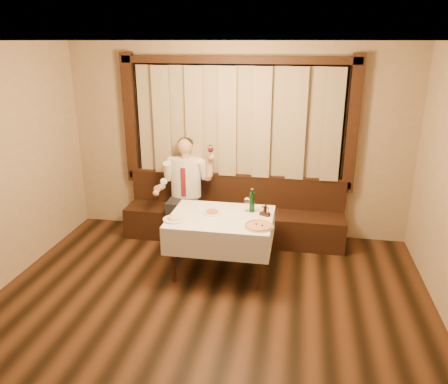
% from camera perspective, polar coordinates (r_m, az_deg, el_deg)
% --- Properties ---
extents(room, '(5.01, 6.01, 2.81)m').
position_cam_1_polar(room, '(4.46, -2.12, 2.18)').
color(room, black).
rests_on(room, ground).
extents(banquette, '(3.20, 0.61, 0.94)m').
position_cam_1_polar(banquette, '(6.48, 1.29, -3.39)').
color(banquette, black).
rests_on(banquette, ground).
extents(dining_table, '(1.27, 0.97, 0.76)m').
position_cam_1_polar(dining_table, '(5.42, -0.37, -4.17)').
color(dining_table, black).
rests_on(dining_table, ground).
extents(pizza, '(0.35, 0.35, 0.04)m').
position_cam_1_polar(pizza, '(5.08, 4.55, -4.41)').
color(pizza, white).
rests_on(pizza, dining_table).
extents(pasta_red, '(0.25, 0.25, 0.08)m').
position_cam_1_polar(pasta_red, '(5.45, -1.57, -2.46)').
color(pasta_red, white).
rests_on(pasta_red, dining_table).
extents(pasta_cream, '(0.28, 0.28, 0.10)m').
position_cam_1_polar(pasta_cream, '(5.28, -6.49, -3.25)').
color(pasta_cream, white).
rests_on(pasta_cream, dining_table).
extents(green_bottle, '(0.07, 0.07, 0.31)m').
position_cam_1_polar(green_bottle, '(5.47, 3.69, -1.30)').
color(green_bottle, '#0F471A').
rests_on(green_bottle, dining_table).
extents(table_wine_glass, '(0.07, 0.07, 0.19)m').
position_cam_1_polar(table_wine_glass, '(5.49, 3.02, -1.20)').
color(table_wine_glass, white).
rests_on(table_wine_glass, dining_table).
extents(cruet_caddy, '(0.14, 0.11, 0.13)m').
position_cam_1_polar(cruet_caddy, '(5.40, 5.38, -2.61)').
color(cruet_caddy, black).
rests_on(cruet_caddy, dining_table).
extents(seated_man, '(0.84, 0.62, 1.49)m').
position_cam_1_polar(seated_man, '(6.35, -5.12, 1.30)').
color(seated_man, black).
rests_on(seated_man, ground).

